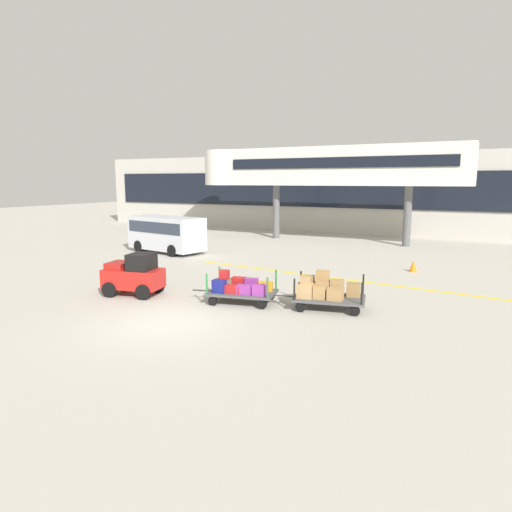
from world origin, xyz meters
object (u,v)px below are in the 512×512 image
at_px(safety_cone_near, 413,266).
at_px(baggage_cart_lead, 241,288).
at_px(baggage_cart_middle, 325,291).
at_px(shuttle_van, 166,232).
at_px(baggage_tug, 134,275).

bearing_deg(safety_cone_near, baggage_cart_lead, -117.80).
relative_size(baggage_cart_lead, safety_cone_near, 5.61).
distance_m(baggage_cart_middle, shuttle_van, 14.18).
relative_size(baggage_cart_lead, baggage_cart_middle, 1.00).
bearing_deg(shuttle_van, safety_cone_near, 2.81).
bearing_deg(baggage_cart_middle, baggage_tug, -166.96).
bearing_deg(baggage_cart_lead, baggage_cart_middle, 13.47).
distance_m(baggage_tug, baggage_cart_lead, 4.13).
bearing_deg(baggage_cart_middle, safety_cone_near, 78.13).
bearing_deg(safety_cone_near, shuttle_van, -177.19).
distance_m(baggage_cart_lead, safety_cone_near, 9.55).
relative_size(baggage_cart_middle, shuttle_van, 0.61).
distance_m(baggage_tug, baggage_cart_middle, 7.02).
height_order(baggage_tug, safety_cone_near, baggage_tug).
height_order(baggage_tug, baggage_cart_lead, baggage_tug).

